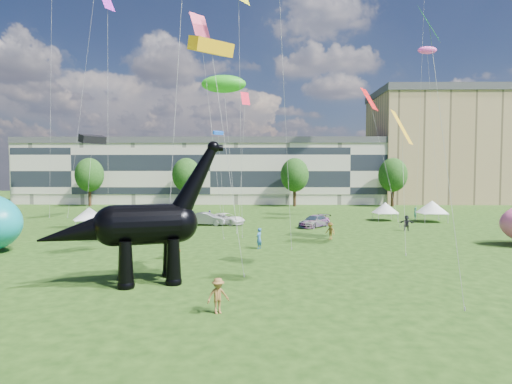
{
  "coord_description": "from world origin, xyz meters",
  "views": [
    {
      "loc": [
        1.98,
        -25.71,
        6.77
      ],
      "look_at": [
        1.51,
        8.0,
        5.0
      ],
      "focal_mm": 30.0,
      "sensor_mm": 36.0,
      "label": 1
    }
  ],
  "objects": [
    {
      "name": "gazebo_near",
      "position": [
        18.37,
        31.09,
        1.7
      ],
      "size": [
        3.61,
        3.61,
        2.42
      ],
      "rotation": [
        0.0,
        0.0,
        0.04
      ],
      "color": "silver",
      "rests_on": "ground"
    },
    {
      "name": "car_dark",
      "position": [
        8.16,
        24.45,
        0.69
      ],
      "size": [
        4.57,
        4.91,
        1.39
      ],
      "primitive_type": "imported",
      "rotation": [
        0.0,
        0.0,
        -0.7
      ],
      "color": "#595960",
      "rests_on": "ground"
    },
    {
      "name": "tree_far_left",
      "position": [
        -30.0,
        53.0,
        6.29
      ],
      "size": [
        5.2,
        5.2,
        9.44
      ],
      "color": "#382314",
      "rests_on": "ground"
    },
    {
      "name": "dinosaur_sculpture",
      "position": [
        -5.27,
        -0.55,
        3.35
      ],
      "size": [
        10.73,
        4.98,
        8.87
      ],
      "rotation": [
        0.0,
        0.0,
        0.33
      ],
      "color": "black",
      "rests_on": "ground"
    },
    {
      "name": "gazebo_left",
      "position": [
        -17.82,
        22.78,
        1.74
      ],
      "size": [
        4.4,
        4.4,
        2.48
      ],
      "rotation": [
        0.0,
        0.0,
        0.28
      ],
      "color": "silver",
      "rests_on": "ground"
    },
    {
      "name": "car_white",
      "position": [
        -2.51,
        26.69,
        0.7
      ],
      "size": [
        5.51,
        4.41,
        1.39
      ],
      "primitive_type": "imported",
      "rotation": [
        0.0,
        0.0,
        1.08
      ],
      "color": "white",
      "rests_on": "ground"
    },
    {
      "name": "ground",
      "position": [
        0.0,
        0.0,
        0.0
      ],
      "size": [
        220.0,
        220.0,
        0.0
      ],
      "primitive_type": "plane",
      "color": "#16330C",
      "rests_on": "ground"
    },
    {
      "name": "terrace_row",
      "position": [
        -8.0,
        62.0,
        6.0
      ],
      "size": [
        78.0,
        11.0,
        12.0
      ],
      "primitive_type": "cube",
      "color": "beige",
      "rests_on": "ground"
    },
    {
      "name": "car_grey",
      "position": [
        -4.76,
        25.96,
        0.77
      ],
      "size": [
        4.82,
        2.13,
        1.54
      ],
      "primitive_type": "imported",
      "rotation": [
        0.0,
        0.0,
        1.46
      ],
      "color": "slate",
      "rests_on": "ground"
    },
    {
      "name": "tree_mid_right",
      "position": [
        8.0,
        53.0,
        6.29
      ],
      "size": [
        5.2,
        5.2,
        9.44
      ],
      "color": "#382314",
      "rests_on": "ground"
    },
    {
      "name": "gazebo_far",
      "position": [
        24.01,
        29.74,
        1.94
      ],
      "size": [
        3.99,
        3.99,
        2.76
      ],
      "rotation": [
        0.0,
        0.0,
        0.01
      ],
      "color": "white",
      "rests_on": "ground"
    },
    {
      "name": "visitors",
      "position": [
        -2.96,
        15.51,
        0.87
      ],
      "size": [
        54.89,
        39.84,
        1.89
      ],
      "color": "slate",
      "rests_on": "ground"
    },
    {
      "name": "tree_far_right",
      "position": [
        26.0,
        53.0,
        6.29
      ],
      "size": [
        5.2,
        5.2,
        9.44
      ],
      "color": "#382314",
      "rests_on": "ground"
    },
    {
      "name": "kites",
      "position": [
        -3.4,
        30.72,
        25.04
      ],
      "size": [
        60.44,
        50.05,
        30.47
      ],
      "color": "red",
      "rests_on": "ground"
    },
    {
      "name": "tree_mid_left",
      "position": [
        -12.0,
        53.0,
        6.29
      ],
      "size": [
        5.2,
        5.2,
        9.44
      ],
      "color": "#382314",
      "rests_on": "ground"
    },
    {
      "name": "apartment_block",
      "position": [
        40.0,
        65.0,
        11.0
      ],
      "size": [
        28.0,
        18.0,
        22.0
      ],
      "primitive_type": "cube",
      "color": "tan",
      "rests_on": "ground"
    },
    {
      "name": "car_silver",
      "position": [
        -14.57,
        24.93,
        0.76
      ],
      "size": [
        2.67,
        4.75,
        1.53
      ],
      "primitive_type": "imported",
      "rotation": [
        0.0,
        0.0,
        -0.2
      ],
      "color": "silver",
      "rests_on": "ground"
    }
  ]
}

